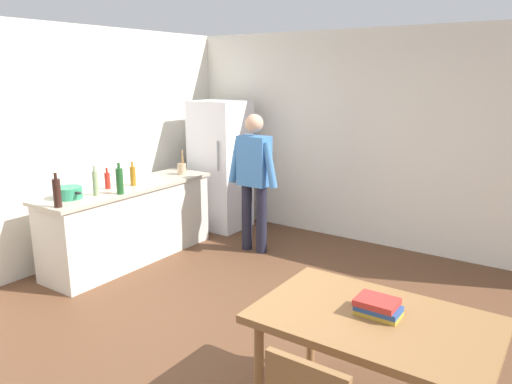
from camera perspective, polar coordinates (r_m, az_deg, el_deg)
name	(u,v)px	position (r m, az deg, el deg)	size (l,w,h in m)	color
ground_plane	(223,337)	(4.26, -3.91, -16.75)	(14.00, 14.00, 0.00)	brown
wall_back	(366,139)	(6.35, 12.91, 6.13)	(6.40, 0.12, 2.70)	silver
wall_left	(46,149)	(5.82, -23.50, 4.66)	(0.12, 5.60, 2.70)	silver
kitchen_counter	(131,223)	(5.89, -14.59, -3.51)	(0.64, 2.20, 0.90)	beige
refrigerator	(221,165)	(6.84, -4.18, 3.17)	(0.70, 0.67, 1.80)	white
person	(254,174)	(5.84, -0.24, 2.13)	(0.70, 0.22, 1.70)	#1E1E2D
dining_table	(374,329)	(3.10, 13.78, -15.38)	(1.40, 0.90, 0.75)	olive
cooking_pot	(68,193)	(5.37, -21.28, -0.08)	(0.40, 0.28, 0.12)	#2D845B
utensil_jar	(182,168)	(6.27, -8.74, 2.78)	(0.11, 0.11, 0.32)	tan
bottle_vinegar_tall	(95,183)	(5.39, -18.44, 1.03)	(0.06, 0.06, 0.32)	gray
bottle_wine_dark	(57,193)	(5.03, -22.44, -0.06)	(0.08, 0.08, 0.34)	black
bottle_sauce_red	(107,180)	(5.67, -17.13, 1.34)	(0.06, 0.06, 0.24)	#B22319
bottle_wine_green	(120,181)	(5.37, -15.79, 1.29)	(0.08, 0.08, 0.34)	#1E5123
bottle_oil_amber	(133,176)	(5.75, -14.33, 1.89)	(0.06, 0.06, 0.28)	#996619
book_stack	(378,307)	(3.07, 14.18, -13.02)	(0.27, 0.19, 0.10)	gold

